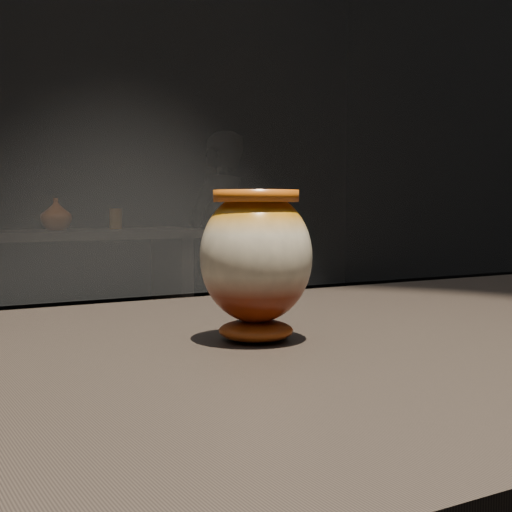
{
  "coord_description": "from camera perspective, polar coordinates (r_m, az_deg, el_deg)",
  "views": [
    {
      "loc": [
        -0.28,
        -0.65,
        1.05
      ],
      "look_at": [
        0.11,
        0.02,
        0.99
      ],
      "focal_mm": 50.0,
      "sensor_mm": 36.0,
      "label": 1
    }
  ],
  "objects": [
    {
      "name": "main_vase",
      "position": [
        0.78,
        0.0,
        -0.22
      ],
      "size": [
        0.15,
        0.15,
        0.17
      ],
      "rotation": [
        0.0,
        0.0,
        0.19
      ],
      "color": "#6A1D09",
      "rests_on": "display_plinth"
    },
    {
      "name": "back_shelf",
      "position": [
        4.35,
        -17.12,
        -1.54
      ],
      "size": [
        2.0,
        0.6,
        0.9
      ],
      "color": "black",
      "rests_on": "ground"
    },
    {
      "name": "back_vase_mid",
      "position": [
        4.36,
        -15.71,
        3.24
      ],
      "size": [
        0.21,
        0.21,
        0.19
      ],
      "primitive_type": "imported",
      "rotation": [
        0.0,
        0.0,
        4.89
      ],
      "color": "#6A1D09",
      "rests_on": "back_shelf"
    },
    {
      "name": "back_vase_right",
      "position": [
        4.51,
        -11.17,
        2.94
      ],
      "size": [
        0.08,
        0.08,
        0.13
      ],
      "primitive_type": "cylinder",
      "color": "brown",
      "rests_on": "back_shelf"
    },
    {
      "name": "visitor",
      "position": [
        5.15,
        -3.0,
        1.2
      ],
      "size": [
        0.69,
        0.62,
        1.58
      ],
      "primitive_type": "imported",
      "rotation": [
        0.0,
        0.0,
        3.67
      ],
      "color": "black",
      "rests_on": "ground"
    }
  ]
}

